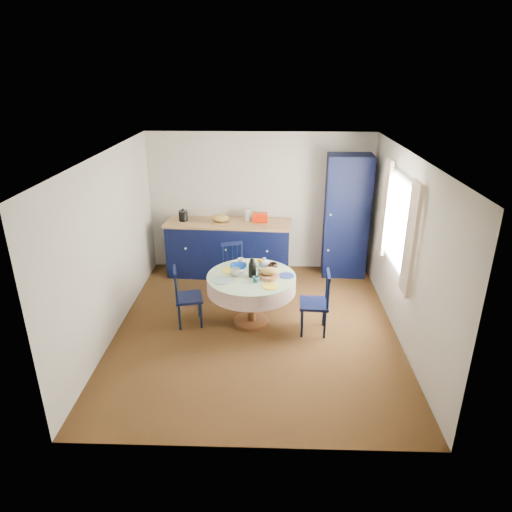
% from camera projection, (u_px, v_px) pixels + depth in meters
% --- Properties ---
extents(floor, '(4.50, 4.50, 0.00)m').
position_uv_depth(floor, '(256.00, 328.00, 6.63)').
color(floor, black).
rests_on(floor, ground).
extents(ceiling, '(4.50, 4.50, 0.00)m').
position_uv_depth(ceiling, '(256.00, 155.00, 5.67)').
color(ceiling, white).
rests_on(ceiling, wall_back).
extents(wall_back, '(4.00, 0.02, 2.50)m').
position_uv_depth(wall_back, '(260.00, 203.00, 8.23)').
color(wall_back, beige).
rests_on(wall_back, floor).
extents(wall_left, '(0.02, 4.50, 2.50)m').
position_uv_depth(wall_left, '(110.00, 247.00, 6.21)').
color(wall_left, beige).
rests_on(wall_left, floor).
extents(wall_right, '(0.02, 4.50, 2.50)m').
position_uv_depth(wall_right, '(405.00, 250.00, 6.09)').
color(wall_right, beige).
rests_on(wall_right, floor).
extents(window, '(0.10, 1.74, 1.45)m').
position_uv_depth(window, '(399.00, 224.00, 6.27)').
color(window, white).
rests_on(window, wall_right).
extents(kitchen_counter, '(2.25, 0.81, 1.23)m').
position_uv_depth(kitchen_counter, '(229.00, 248.00, 8.21)').
color(kitchen_counter, black).
rests_on(kitchen_counter, floor).
extents(pantry_cabinet, '(0.78, 0.58, 2.17)m').
position_uv_depth(pantry_cabinet, '(346.00, 216.00, 8.02)').
color(pantry_cabinet, black).
rests_on(pantry_cabinet, floor).
extents(dining_table, '(1.27, 1.27, 1.05)m').
position_uv_depth(dining_table, '(252.00, 283.00, 6.53)').
color(dining_table, '#523617').
rests_on(dining_table, floor).
extents(chair_left, '(0.46, 0.48, 0.89)m').
position_uv_depth(chair_left, '(186.00, 296.00, 6.58)').
color(chair_left, black).
rests_on(chair_left, floor).
extents(chair_far, '(0.50, 0.49, 0.89)m').
position_uv_depth(chair_far, '(234.00, 270.00, 7.44)').
color(chair_far, black).
rests_on(chair_far, floor).
extents(chair_right, '(0.42, 0.44, 0.93)m').
position_uv_depth(chair_right, '(317.00, 302.00, 6.38)').
color(chair_right, black).
rests_on(chair_right, floor).
extents(mug_a, '(0.13, 0.13, 0.10)m').
position_uv_depth(mug_a, '(235.00, 272.00, 6.47)').
color(mug_a, silver).
rests_on(mug_a, dining_table).
extents(mug_b, '(0.09, 0.09, 0.08)m').
position_uv_depth(mug_b, '(256.00, 280.00, 6.27)').
color(mug_b, '#245D69').
rests_on(mug_b, dining_table).
extents(mug_c, '(0.13, 0.13, 0.10)m').
position_uv_depth(mug_c, '(273.00, 267.00, 6.65)').
color(mug_c, black).
rests_on(mug_c, dining_table).
extents(mug_d, '(0.10, 0.10, 0.09)m').
position_uv_depth(mug_d, '(241.00, 261.00, 6.84)').
color(mug_d, silver).
rests_on(mug_d, dining_table).
extents(cobalt_bowl, '(0.25, 0.25, 0.06)m').
position_uv_depth(cobalt_bowl, '(239.00, 267.00, 6.70)').
color(cobalt_bowl, navy).
rests_on(cobalt_bowl, dining_table).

